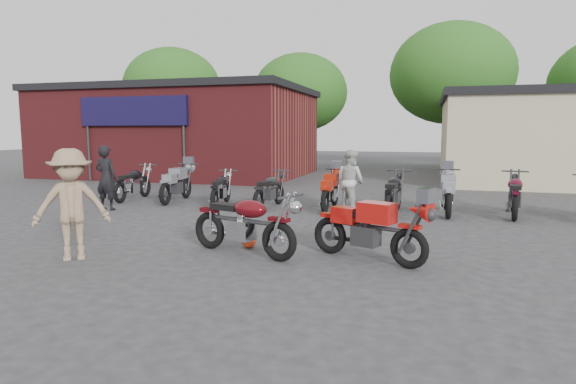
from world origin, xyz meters
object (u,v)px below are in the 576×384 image
(vintage_motorcycle, at_px, (244,220))
(person_tan, at_px, (71,205))
(row_bike_5, at_px, (394,191))
(row_bike_3, at_px, (270,188))
(row_bike_7, at_px, (515,193))
(person_dark, at_px, (106,178))
(row_bike_1, at_px, (177,182))
(helmet, at_px, (249,241))
(row_bike_4, at_px, (331,188))
(row_bike_2, at_px, (221,187))
(row_bike_6, at_px, (448,190))
(sportbike, at_px, (370,226))
(person_light, at_px, (351,181))
(row_bike_0, at_px, (133,181))

(vintage_motorcycle, bearing_deg, person_tan, -139.55)
(vintage_motorcycle, relative_size, row_bike_5, 1.03)
(row_bike_3, bearing_deg, row_bike_7, -80.84)
(vintage_motorcycle, bearing_deg, row_bike_7, 65.42)
(person_dark, distance_m, row_bike_1, 2.26)
(helmet, xyz_separation_m, row_bike_4, (0.58, 4.83, 0.47))
(person_dark, xyz_separation_m, row_bike_2, (2.66, 1.70, -0.35))
(row_bike_5, xyz_separation_m, row_bike_6, (1.35, 0.42, 0.01))
(person_tan, distance_m, row_bike_4, 7.15)
(sportbike, height_order, row_bike_3, sportbike)
(sportbike, distance_m, person_tan, 4.99)
(row_bike_6, bearing_deg, row_bike_1, 89.93)
(helmet, distance_m, row_bike_1, 6.59)
(row_bike_3, bearing_deg, row_bike_5, -86.46)
(person_dark, bearing_deg, person_light, -164.50)
(row_bike_4, relative_size, row_bike_6, 0.96)
(sportbike, relative_size, row_bike_6, 0.97)
(helmet, bearing_deg, row_bike_1, 130.58)
(person_dark, bearing_deg, person_tan, 122.38)
(person_dark, height_order, row_bike_7, person_dark)
(row_bike_3, bearing_deg, sportbike, -139.95)
(row_bike_1, relative_size, row_bike_7, 1.02)
(row_bike_0, bearing_deg, row_bike_5, -96.32)
(row_bike_7, bearing_deg, row_bike_0, 98.26)
(sportbike, bearing_deg, row_bike_4, 131.24)
(row_bike_1, xyz_separation_m, row_bike_6, (7.95, -0.03, -0.00))
(sportbike, bearing_deg, row_bike_3, 147.48)
(person_dark, height_order, row_bike_3, person_dark)
(vintage_motorcycle, bearing_deg, row_bike_2, 136.34)
(row_bike_6, bearing_deg, person_light, 97.43)
(row_bike_2, distance_m, row_bike_6, 6.34)
(person_dark, bearing_deg, vintage_motorcycle, 148.41)
(person_light, xyz_separation_m, person_tan, (-3.71, -6.23, 0.10))
(row_bike_6, bearing_deg, vintage_motorcycle, 147.13)
(row_bike_0, bearing_deg, person_tan, -157.10)
(person_dark, distance_m, row_bike_3, 4.51)
(helmet, distance_m, person_dark, 6.15)
(person_dark, xyz_separation_m, row_bike_5, (7.63, 1.53, -0.28))
(row_bike_5, bearing_deg, row_bike_6, -68.02)
(sportbike, relative_size, row_bike_5, 0.99)
(row_bike_4, bearing_deg, row_bike_2, 91.58)
(person_dark, distance_m, row_bike_5, 7.79)
(sportbike, relative_size, row_bike_7, 0.99)
(helmet, distance_m, row_bike_0, 7.63)
(vintage_motorcycle, height_order, row_bike_0, vintage_motorcycle)
(person_light, xyz_separation_m, row_bike_3, (-2.30, 0.03, -0.28))
(sportbike, bearing_deg, vintage_motorcycle, -151.35)
(row_bike_2, relative_size, row_bike_6, 0.87)
(helmet, distance_m, person_light, 4.84)
(row_bike_7, bearing_deg, row_bike_3, 101.20)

